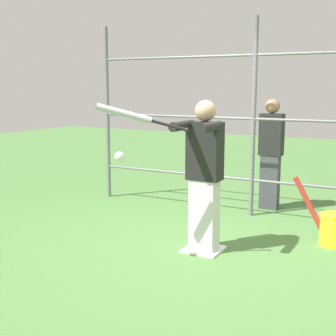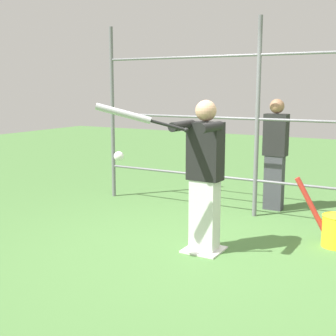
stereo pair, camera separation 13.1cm
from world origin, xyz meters
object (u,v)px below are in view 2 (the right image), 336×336
(baseball_bat_swinging, at_px, (131,116))
(softball_in_flight, at_px, (119,156))
(batter, at_px, (204,171))
(bystander_behind_fence, at_px, (275,153))

(baseball_bat_swinging, bearing_deg, softball_in_flight, 37.13)
(batter, distance_m, baseball_bat_swinging, 1.04)
(batter, xyz_separation_m, bystander_behind_fence, (-0.12, -2.09, -0.05))
(softball_in_flight, bearing_deg, baseball_bat_swinging, -142.87)
(softball_in_flight, bearing_deg, batter, -124.28)
(softball_in_flight, distance_m, bystander_behind_fence, 2.97)
(batter, xyz_separation_m, baseball_bat_swinging, (0.44, 0.71, 0.61))
(baseball_bat_swinging, xyz_separation_m, softball_in_flight, (0.10, 0.08, -0.39))
(baseball_bat_swinging, distance_m, softball_in_flight, 0.41)
(batter, distance_m, bystander_behind_fence, 2.10)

